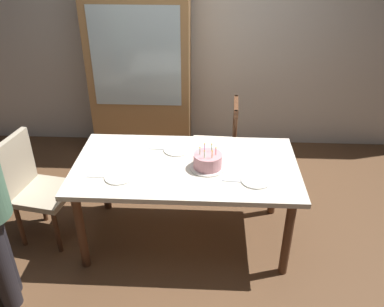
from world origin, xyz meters
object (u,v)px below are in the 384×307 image
Objects in this scene: plate_near_celebrant at (119,177)px; plate_near_guest at (256,181)px; birthday_cake at (208,161)px; china_cabinet at (141,74)px; chair_upholstered at (33,184)px; dining_table at (186,173)px; plate_far_side at (177,150)px; chair_spindle_back at (217,148)px.

plate_near_guest is (1.02, 0.00, 0.00)m from plate_near_celebrant.
plate_near_guest is at bearing -25.26° from birthday_cake.
chair_upholstered is at bearing -113.27° from china_cabinet.
plate_near_celebrant is 1.00× the size of plate_near_guest.
plate_near_celebrant is at bearing -13.84° from chair_upholstered.
chair_upholstered is 1.77m from china_cabinet.
plate_far_side is at bearing 112.41° from dining_table.
dining_table is 8.09× the size of plate_far_side.
plate_near_celebrant is 1.02m from plate_near_guest.
chair_upholstered reaches higher than plate_near_guest.
china_cabinet is at bearing 110.81° from plate_far_side.
chair_upholstered reaches higher than dining_table.
dining_table is 1.87× the size of chair_spindle_back.
chair_spindle_back is at bearing 59.27° from plate_far_side.
china_cabinet is (-1.13, 1.77, 0.20)m from plate_near_guest.
china_cabinet reaches higher than plate_near_celebrant.
chair_spindle_back is at bearing 84.37° from birthday_cake.
plate_near_celebrant is 0.59m from plate_far_side.
birthday_cake is 0.37m from plate_far_side.
china_cabinet reaches higher than chair_upholstered.
plate_near_guest is at bearing -34.71° from plate_far_side.
plate_near_celebrant is 1.00× the size of plate_far_side.
dining_table is at bearing 158.00° from plate_near_guest.
birthday_cake is at bearing 14.36° from plate_near_celebrant.
chair_spindle_back is at bearing 28.10° from chair_upholstered.
dining_table is 1.87× the size of chair_upholstered.
chair_spindle_back is at bearing 105.27° from plate_near_guest.
plate_near_guest is 2.11m from china_cabinet.
birthday_cake is 0.69m from plate_near_celebrant.
plate_far_side is (0.40, 0.43, 0.00)m from plate_near_celebrant.
birthday_cake is 0.29× the size of chair_spindle_back.
chair_upholstered is at bearing -179.03° from dining_table.
dining_table is 8.09× the size of plate_near_celebrant.
plate_near_guest is at bearing -6.12° from chair_upholstered.
china_cabinet reaches higher than plate_far_side.
dining_table is 0.86m from chair_spindle_back.
chair_upholstered is (-1.54, -0.82, 0.07)m from chair_spindle_back.
china_cabinet is at bearing 111.03° from dining_table.
plate_near_guest is (0.62, -0.43, 0.00)m from plate_far_side.
plate_near_celebrant is 1.29m from chair_spindle_back.
plate_far_side is at bearing 47.14° from plate_near_celebrant.
dining_table is at bearing -68.97° from china_cabinet.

